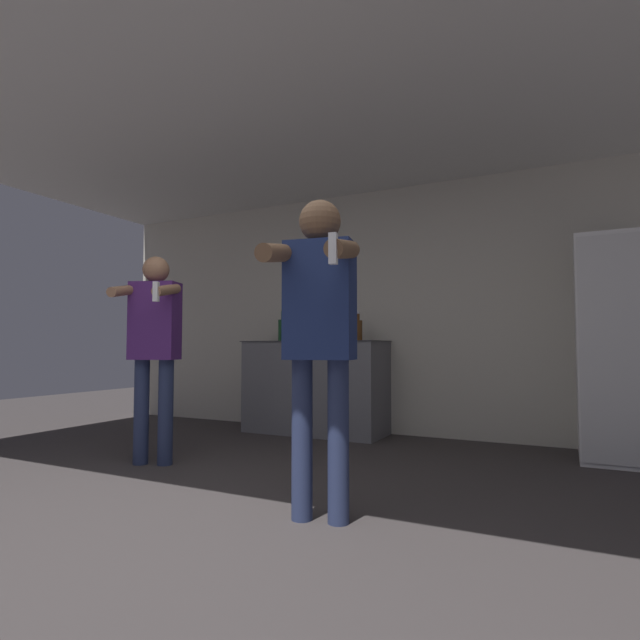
{
  "coord_description": "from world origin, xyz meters",
  "views": [
    {
      "loc": [
        1.62,
        -1.59,
        0.89
      ],
      "look_at": [
        0.47,
        0.74,
        1.03
      ],
      "focal_mm": 28.0,
      "sensor_mm": 36.0,
      "label": 1
    }
  ],
  "objects_px": {
    "bottle_brown_liquor": "(292,331)",
    "person_man_side": "(154,338)",
    "refrigerator": "(622,348)",
    "person_woman_foreground": "(319,320)",
    "bottle_red_label": "(358,329)",
    "bottle_amber_bourbon": "(282,329)"
  },
  "relations": [
    {
      "from": "bottle_amber_bourbon",
      "to": "person_man_side",
      "type": "relative_size",
      "value": 0.22
    },
    {
      "from": "bottle_red_label",
      "to": "person_woman_foreground",
      "type": "bearing_deg",
      "value": -72.67
    },
    {
      "from": "bottle_amber_bourbon",
      "to": "person_woman_foreground",
      "type": "distance_m",
      "value": 2.84
    },
    {
      "from": "bottle_red_label",
      "to": "person_man_side",
      "type": "xyz_separation_m",
      "value": [
        -0.96,
        -1.79,
        -0.11
      ]
    },
    {
      "from": "bottle_brown_liquor",
      "to": "person_woman_foreground",
      "type": "bearing_deg",
      "value": -57.47
    },
    {
      "from": "person_man_side",
      "to": "bottle_amber_bourbon",
      "type": "bearing_deg",
      "value": 87.45
    },
    {
      "from": "bottle_red_label",
      "to": "person_woman_foreground",
      "type": "distance_m",
      "value": 2.46
    },
    {
      "from": "refrigerator",
      "to": "person_man_side",
      "type": "height_order",
      "value": "refrigerator"
    },
    {
      "from": "bottle_red_label",
      "to": "person_woman_foreground",
      "type": "height_order",
      "value": "person_woman_foreground"
    },
    {
      "from": "refrigerator",
      "to": "bottle_brown_liquor",
      "type": "bearing_deg",
      "value": 178.6
    },
    {
      "from": "bottle_brown_liquor",
      "to": "bottle_red_label",
      "type": "bearing_deg",
      "value": -0.0
    },
    {
      "from": "bottle_brown_liquor",
      "to": "person_man_side",
      "type": "xyz_separation_m",
      "value": [
        -0.19,
        -1.79,
        -0.11
      ]
    },
    {
      "from": "person_man_side",
      "to": "bottle_brown_liquor",
      "type": "bearing_deg",
      "value": 83.79
    },
    {
      "from": "bottle_amber_bourbon",
      "to": "bottle_red_label",
      "type": "xyz_separation_m",
      "value": [
        0.88,
        -0.0,
        -0.01
      ]
    },
    {
      "from": "bottle_red_label",
      "to": "bottle_brown_liquor",
      "type": "bearing_deg",
      "value": 180.0
    },
    {
      "from": "bottle_amber_bourbon",
      "to": "person_man_side",
      "type": "xyz_separation_m",
      "value": [
        -0.08,
        -1.79,
        -0.12
      ]
    },
    {
      "from": "refrigerator",
      "to": "person_woman_foreground",
      "type": "xyz_separation_m",
      "value": [
        -1.54,
        -2.27,
        0.15
      ]
    },
    {
      "from": "bottle_red_label",
      "to": "bottle_brown_liquor",
      "type": "distance_m",
      "value": 0.76
    },
    {
      "from": "bottle_amber_bourbon",
      "to": "bottle_brown_liquor",
      "type": "distance_m",
      "value": 0.12
    },
    {
      "from": "bottle_brown_liquor",
      "to": "person_man_side",
      "type": "relative_size",
      "value": 0.19
    },
    {
      "from": "bottle_brown_liquor",
      "to": "person_woman_foreground",
      "type": "xyz_separation_m",
      "value": [
        1.49,
        -2.34,
        -0.03
      ]
    },
    {
      "from": "refrigerator",
      "to": "bottle_amber_bourbon",
      "type": "xyz_separation_m",
      "value": [
        -3.15,
        0.07,
        0.2
      ]
    }
  ]
}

